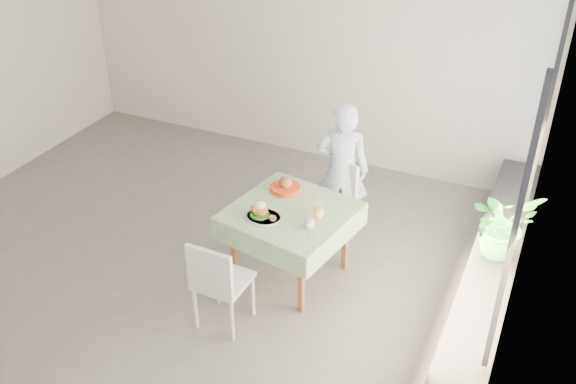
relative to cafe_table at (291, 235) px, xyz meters
The scene contains 14 objects.
floor 1.10m from the cafe_table, behind, with size 6.00×6.00×0.00m, color #5C5957.
wall_back 2.78m from the cafe_table, 112.46° to the left, with size 6.00×0.02×2.80m, color beige.
wall_right 2.21m from the cafe_table, ahead, with size 0.02×5.00×2.80m, color beige.
window_pane 2.30m from the cafe_table, ahead, with size 0.01×4.80×2.18m, color #D1E0F9.
window_ledge 1.82m from the cafe_table, ahead, with size 0.40×4.80×0.50m, color black.
cafe_table is the anchor object (origin of this frame).
chair_far 0.80m from the cafe_table, 82.42° to the left, with size 0.56×0.56×0.86m.
chair_near 0.91m from the cafe_table, 106.41° to the right, with size 0.44×0.44×0.90m.
diner 0.96m from the cafe_table, 79.49° to the left, with size 0.54×0.36×1.49m, color #96B3F0.
main_dish 0.44m from the cafe_table, 130.60° to the right, with size 0.32×0.32×0.17m.
juice_cup_orange 0.44m from the cafe_table, ahead, with size 0.10×0.10×0.29m.
juice_cup_lemonade 0.47m from the cafe_table, 35.22° to the right, with size 0.10×0.10×0.27m.
second_dish 0.48m from the cafe_table, 122.69° to the left, with size 0.30×0.30×0.14m.
potted_plant 1.91m from the cafe_table, 14.85° to the left, with size 0.57×0.49×0.63m, color #267329.
Camera 1 is at (3.03, -4.41, 3.95)m, focal length 40.00 mm.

